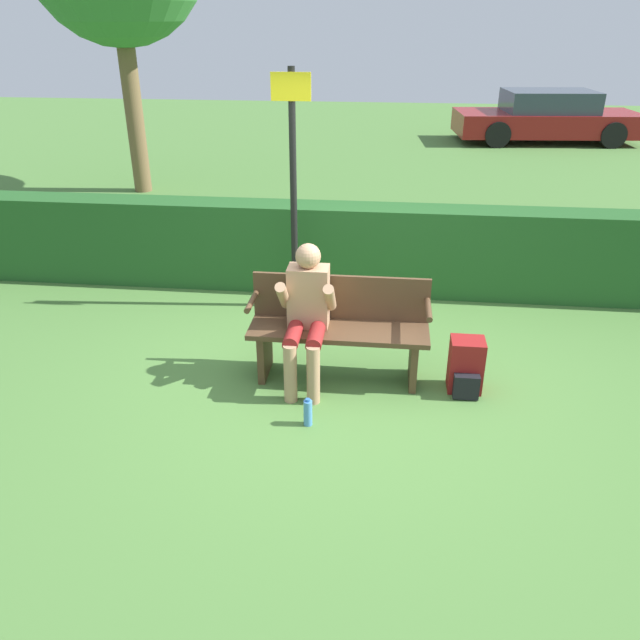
# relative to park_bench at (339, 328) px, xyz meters

# --- Properties ---
(ground_plane) EXTENTS (40.00, 40.00, 0.00)m
(ground_plane) POSITION_rel_park_bench_xyz_m (0.00, -0.06, -0.47)
(ground_plane) COLOR #4C7A38
(hedge_back) EXTENTS (12.00, 0.44, 1.00)m
(hedge_back) POSITION_rel_park_bench_xyz_m (0.00, 1.96, 0.03)
(hedge_back) COLOR #235623
(hedge_back) RESTS_ON ground
(park_bench) EXTENTS (1.55, 0.45, 0.89)m
(park_bench) POSITION_rel_park_bench_xyz_m (0.00, 0.00, 0.00)
(park_bench) COLOR #513823
(park_bench) RESTS_ON ground
(person_seated) EXTENTS (0.48, 0.63, 1.23)m
(person_seated) POSITION_rel_park_bench_xyz_m (-0.27, -0.13, 0.22)
(person_seated) COLOR tan
(person_seated) RESTS_ON ground
(backpack) EXTENTS (0.28, 0.32, 0.47)m
(backpack) POSITION_rel_park_bench_xyz_m (1.10, -0.14, -0.24)
(backpack) COLOR maroon
(backpack) RESTS_ON ground
(water_bottle) EXTENTS (0.07, 0.07, 0.24)m
(water_bottle) POSITION_rel_park_bench_xyz_m (-0.17, -0.80, -0.36)
(water_bottle) COLOR #4C8CCC
(water_bottle) RESTS_ON ground
(signpost) EXTENTS (0.39, 0.09, 2.49)m
(signpost) POSITION_rel_park_bench_xyz_m (-0.60, 1.41, 0.95)
(signpost) COLOR black
(signpost) RESTS_ON ground
(parked_car) EXTENTS (4.64, 2.15, 1.25)m
(parked_car) POSITION_rel_park_bench_xyz_m (4.26, 12.14, 0.13)
(parked_car) COLOR maroon
(parked_car) RESTS_ON ground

